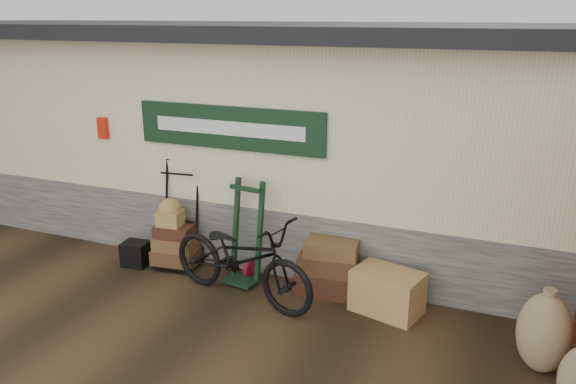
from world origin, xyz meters
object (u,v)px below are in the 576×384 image
object	(u,v)px
wicker_hamper	(387,292)
bicycle	(241,253)
black_trunk	(136,254)
porter_trolley	(179,213)
green_barrow	(246,232)
suitcase_stack	(329,266)

from	to	relation	value
wicker_hamper	bicycle	bearing A→B (deg)	-167.77
black_trunk	porter_trolley	bearing A→B (deg)	30.18
porter_trolley	green_barrow	size ratio (longest dim) A/B	1.10
wicker_hamper	black_trunk	world-z (taller)	wicker_hamper
porter_trolley	bicycle	xyz separation A→B (m)	(1.25, -0.62, -0.14)
wicker_hamper	black_trunk	xyz separation A→B (m)	(-3.49, -0.07, -0.08)
wicker_hamper	bicycle	distance (m)	1.78
wicker_hamper	black_trunk	bearing A→B (deg)	-178.92
suitcase_stack	bicycle	world-z (taller)	bicycle
suitcase_stack	wicker_hamper	distance (m)	0.82
wicker_hamper	porter_trolley	bearing A→B (deg)	175.22
green_barrow	black_trunk	xyz separation A→B (m)	(-1.62, -0.17, -0.50)
black_trunk	bicycle	world-z (taller)	bicycle
suitcase_stack	black_trunk	xyz separation A→B (m)	(-2.71, -0.27, -0.18)
suitcase_stack	bicycle	distance (m)	1.11
porter_trolley	green_barrow	xyz separation A→B (m)	(1.08, -0.14, -0.07)
suitcase_stack	black_trunk	bearing A→B (deg)	-174.31
black_trunk	bicycle	xyz separation A→B (m)	(1.79, -0.30, 0.43)
black_trunk	green_barrow	bearing A→B (deg)	6.10
porter_trolley	suitcase_stack	world-z (taller)	porter_trolley
bicycle	green_barrow	bearing A→B (deg)	32.49
suitcase_stack	black_trunk	world-z (taller)	suitcase_stack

